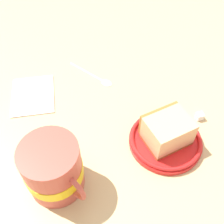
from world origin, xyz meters
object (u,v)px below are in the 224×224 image
Objects in this scene: small_plate at (165,140)px; teaspoon at (99,78)px; cake_slice at (167,130)px; folded_napkin at (33,95)px; sugar_cube at (200,116)px; tea_mug at (53,169)px.

teaspoon is (23.24, 0.94, -0.55)cm from small_plate.
folded_napkin is at bearing 31.93° from cake_slice.
teaspoon is at bearing 2.44° from cake_slice.
sugar_cube is at bearing -86.48° from small_plate.
small_plate is 1.21× the size of folded_napkin.
cake_slice is at bearing -100.71° from tea_mug.
folded_napkin is 37.90cm from sugar_cube.
small_plate is 31.91cm from folded_napkin.
sugar_cube is at bearing -87.96° from cake_slice.
sugar_cube is (-26.53, -27.06, 0.44)cm from folded_napkin.
sugar_cube is at bearing -96.67° from tea_mug.
cake_slice reaches higher than teaspoon.
small_plate reaches higher than teaspoon.
cake_slice is 10.79cm from sugar_cube.
folded_napkin is (27.17, 16.73, -0.60)cm from small_plate.
teaspoon is 8.98× the size of sugar_cube.
teaspoon is at bearing -47.82° from tea_mug.
tea_mug is 8.49× the size of sugar_cube.
tea_mug reaches higher than small_plate.
cake_slice reaches higher than sugar_cube.
teaspoon reaches higher than folded_napkin.
small_plate is at bearing 172.93° from cake_slice.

